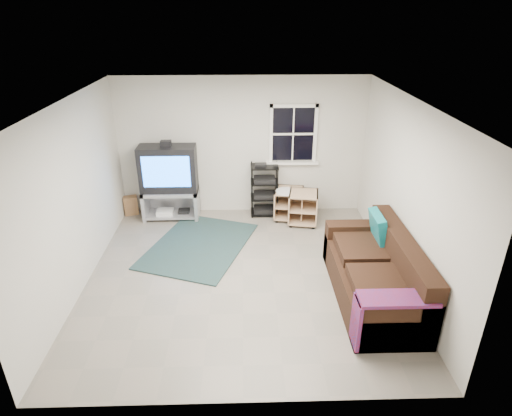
{
  "coord_description": "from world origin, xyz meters",
  "views": [
    {
      "loc": [
        0.04,
        -5.41,
        3.69
      ],
      "look_at": [
        0.21,
        0.4,
        0.93
      ],
      "focal_mm": 30.0,
      "sensor_mm": 36.0,
      "label": 1
    }
  ],
  "objects_px": {
    "side_table_left": "(303,206)",
    "sofa": "(376,276)",
    "side_table_right": "(289,201)",
    "tv_unit": "(169,176)",
    "av_rack": "(264,193)"
  },
  "relations": [
    {
      "from": "av_rack",
      "to": "sofa",
      "type": "height_order",
      "value": "av_rack"
    },
    {
      "from": "tv_unit",
      "to": "side_table_left",
      "type": "height_order",
      "value": "tv_unit"
    },
    {
      "from": "side_table_left",
      "to": "sofa",
      "type": "distance_m",
      "value": 2.42
    },
    {
      "from": "side_table_right",
      "to": "tv_unit",
      "type": "bearing_deg",
      "value": 177.69
    },
    {
      "from": "tv_unit",
      "to": "av_rack",
      "type": "height_order",
      "value": "tv_unit"
    },
    {
      "from": "side_table_left",
      "to": "side_table_right",
      "type": "xyz_separation_m",
      "value": [
        -0.25,
        0.19,
        0.01
      ]
    },
    {
      "from": "tv_unit",
      "to": "sofa",
      "type": "relative_size",
      "value": 0.69
    },
    {
      "from": "tv_unit",
      "to": "side_table_right",
      "type": "distance_m",
      "value": 2.28
    },
    {
      "from": "side_table_left",
      "to": "sofa",
      "type": "relative_size",
      "value": 0.28
    },
    {
      "from": "tv_unit",
      "to": "side_table_left",
      "type": "distance_m",
      "value": 2.55
    },
    {
      "from": "side_table_left",
      "to": "av_rack",
      "type": "bearing_deg",
      "value": 153.37
    },
    {
      "from": "tv_unit",
      "to": "side_table_left",
      "type": "bearing_deg",
      "value": -6.49
    },
    {
      "from": "av_rack",
      "to": "sofa",
      "type": "distance_m",
      "value": 3.03
    },
    {
      "from": "tv_unit",
      "to": "sofa",
      "type": "distance_m",
      "value": 4.14
    },
    {
      "from": "sofa",
      "to": "side_table_right",
      "type": "bearing_deg",
      "value": 110.88
    }
  ]
}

